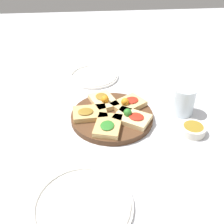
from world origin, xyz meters
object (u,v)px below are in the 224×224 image
at_px(plate_left, 82,205).
at_px(serving_board, 112,116).
at_px(water_glass, 184,101).
at_px(napkin_stack, 171,91).
at_px(dipping_bowl, 193,129).
at_px(plate_right, 94,76).

bearing_deg(plate_left, serving_board, -16.95).
xyz_separation_m(water_glass, napkin_stack, (0.15, -0.00, -0.05)).
height_order(serving_board, water_glass, water_glass).
distance_m(plate_left, dipping_bowl, 0.46).
bearing_deg(plate_left, plate_right, -4.72).
distance_m(serving_board, plate_left, 0.38).
height_order(plate_left, dipping_bowl, dipping_bowl).
bearing_deg(water_glass, dipping_bowl, 179.58).
bearing_deg(water_glass, napkin_stack, -0.44).
relative_size(plate_right, water_glass, 2.15).
relative_size(plate_left, water_glass, 2.45).
bearing_deg(water_glass, plate_right, 45.54).
bearing_deg(plate_right, water_glass, -134.46).
xyz_separation_m(serving_board, napkin_stack, (0.17, -0.27, -0.01)).
bearing_deg(napkin_stack, plate_right, 63.51).
relative_size(serving_board, plate_right, 1.32).
height_order(plate_right, dipping_bowl, dipping_bowl).
relative_size(plate_left, napkin_stack, 2.30).
bearing_deg(plate_right, dipping_bowl, -143.63).
distance_m(water_glass, dipping_bowl, 0.13).
bearing_deg(plate_right, napkin_stack, -116.49).
height_order(napkin_stack, dipping_bowl, dipping_bowl).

